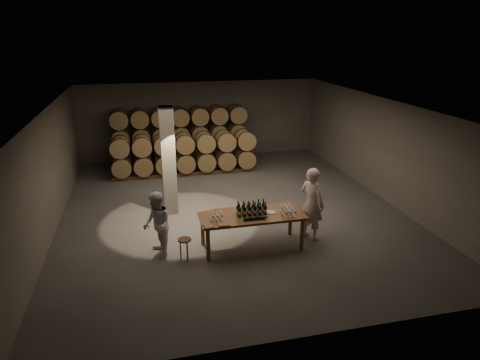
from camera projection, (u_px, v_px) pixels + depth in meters
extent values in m
plane|color=#504D4B|center=(231.00, 209.00, 13.18)|extent=(12.00, 12.00, 0.00)
plane|color=#605E59|center=(230.00, 105.00, 12.11)|extent=(12.00, 12.00, 0.00)
plane|color=#645F56|center=(201.00, 120.00, 18.15)|extent=(10.00, 0.00, 10.00)
plane|color=#645F56|center=(306.00, 259.00, 7.14)|extent=(10.00, 0.00, 10.00)
plane|color=#645F56|center=(50.00, 171.00, 11.55)|extent=(0.00, 12.00, 12.00)
plane|color=#645F56|center=(382.00, 149.00, 13.74)|extent=(0.00, 12.00, 12.00)
cube|color=gray|center=(169.00, 161.00, 12.44)|extent=(0.40, 0.40, 3.20)
cylinder|color=brown|center=(208.00, 245.00, 10.09)|extent=(0.10, 0.10, 0.84)
cylinder|color=brown|center=(302.00, 234.00, 10.60)|extent=(0.10, 0.10, 0.84)
cylinder|color=brown|center=(203.00, 229.00, 10.88)|extent=(0.10, 0.10, 0.84)
cylinder|color=brown|center=(290.00, 220.00, 11.39)|extent=(0.10, 0.10, 0.84)
cube|color=brown|center=(252.00, 215.00, 10.59)|extent=(2.60, 1.10, 0.06)
cube|color=brown|center=(182.00, 164.00, 17.44)|extent=(5.48, 0.10, 0.12)
cube|color=brown|center=(181.00, 159.00, 17.99)|extent=(5.48, 0.10, 0.12)
cylinder|color=olive|center=(123.00, 156.00, 17.07)|extent=(0.70, 0.95, 0.70)
cylinder|color=black|center=(122.00, 157.00, 16.83)|extent=(0.73, 0.04, 0.73)
cylinder|color=black|center=(123.00, 154.00, 17.31)|extent=(0.73, 0.04, 0.73)
cylinder|color=olive|center=(143.00, 154.00, 17.24)|extent=(0.70, 0.95, 0.70)
cylinder|color=black|center=(143.00, 156.00, 17.00)|extent=(0.73, 0.04, 0.73)
cylinder|color=black|center=(142.00, 153.00, 17.48)|extent=(0.73, 0.04, 0.73)
cylinder|color=olive|center=(162.00, 153.00, 17.41)|extent=(0.70, 0.95, 0.70)
cylinder|color=black|center=(162.00, 155.00, 17.17)|extent=(0.73, 0.04, 0.73)
cylinder|color=black|center=(162.00, 151.00, 17.65)|extent=(0.73, 0.04, 0.73)
cylinder|color=olive|center=(181.00, 152.00, 17.58)|extent=(0.70, 0.95, 0.70)
cylinder|color=black|center=(182.00, 154.00, 17.34)|extent=(0.73, 0.04, 0.73)
cylinder|color=black|center=(181.00, 150.00, 17.82)|extent=(0.73, 0.04, 0.73)
cylinder|color=olive|center=(200.00, 151.00, 17.75)|extent=(0.70, 0.95, 0.70)
cylinder|color=black|center=(201.00, 152.00, 17.51)|extent=(0.73, 0.04, 0.73)
cylinder|color=black|center=(199.00, 149.00, 17.99)|extent=(0.73, 0.04, 0.73)
cylinder|color=olive|center=(218.00, 150.00, 17.92)|extent=(0.70, 0.95, 0.70)
cylinder|color=black|center=(220.00, 151.00, 17.68)|extent=(0.73, 0.04, 0.73)
cylinder|color=black|center=(217.00, 148.00, 18.16)|extent=(0.73, 0.04, 0.73)
cylinder|color=olive|center=(237.00, 148.00, 18.09)|extent=(0.70, 0.95, 0.70)
cylinder|color=black|center=(238.00, 150.00, 17.85)|extent=(0.73, 0.04, 0.73)
cylinder|color=black|center=(235.00, 147.00, 18.33)|extent=(0.73, 0.04, 0.73)
cylinder|color=olive|center=(121.00, 138.00, 16.83)|extent=(0.70, 0.95, 0.70)
cylinder|color=black|center=(121.00, 139.00, 16.59)|extent=(0.73, 0.04, 0.73)
cylinder|color=black|center=(121.00, 136.00, 17.07)|extent=(0.73, 0.04, 0.73)
cylinder|color=olive|center=(141.00, 136.00, 17.00)|extent=(0.70, 0.95, 0.70)
cylinder|color=black|center=(141.00, 138.00, 16.76)|extent=(0.73, 0.04, 0.73)
cylinder|color=black|center=(141.00, 135.00, 17.24)|extent=(0.73, 0.04, 0.73)
cylinder|color=olive|center=(161.00, 135.00, 17.17)|extent=(0.70, 0.95, 0.70)
cylinder|color=black|center=(161.00, 137.00, 16.93)|extent=(0.73, 0.04, 0.73)
cylinder|color=black|center=(161.00, 134.00, 17.41)|extent=(0.73, 0.04, 0.73)
cylinder|color=olive|center=(180.00, 134.00, 17.34)|extent=(0.70, 0.95, 0.70)
cylinder|color=black|center=(181.00, 136.00, 17.10)|extent=(0.73, 0.04, 0.73)
cylinder|color=black|center=(180.00, 133.00, 17.58)|extent=(0.73, 0.04, 0.73)
cylinder|color=olive|center=(199.00, 133.00, 17.51)|extent=(0.70, 0.95, 0.70)
cylinder|color=black|center=(200.00, 135.00, 17.27)|extent=(0.73, 0.04, 0.73)
cylinder|color=black|center=(199.00, 132.00, 17.75)|extent=(0.73, 0.04, 0.73)
cylinder|color=olive|center=(218.00, 132.00, 17.68)|extent=(0.70, 0.95, 0.70)
cylinder|color=black|center=(219.00, 134.00, 17.44)|extent=(0.73, 0.04, 0.73)
cylinder|color=black|center=(217.00, 131.00, 17.92)|extent=(0.73, 0.04, 0.73)
cylinder|color=olive|center=(237.00, 131.00, 17.85)|extent=(0.70, 0.95, 0.70)
cylinder|color=black|center=(238.00, 133.00, 17.61)|extent=(0.73, 0.04, 0.73)
cylinder|color=black|center=(235.00, 130.00, 18.09)|extent=(0.73, 0.04, 0.73)
cylinder|color=olive|center=(119.00, 119.00, 16.58)|extent=(0.70, 0.95, 0.70)
cylinder|color=black|center=(119.00, 120.00, 16.34)|extent=(0.73, 0.04, 0.73)
cylinder|color=black|center=(119.00, 118.00, 16.82)|extent=(0.73, 0.04, 0.73)
cylinder|color=olive|center=(140.00, 118.00, 16.75)|extent=(0.70, 0.95, 0.70)
cylinder|color=black|center=(140.00, 119.00, 16.51)|extent=(0.73, 0.04, 0.73)
cylinder|color=black|center=(140.00, 117.00, 16.99)|extent=(0.73, 0.04, 0.73)
cylinder|color=olive|center=(160.00, 117.00, 16.92)|extent=(0.70, 0.95, 0.70)
cylinder|color=black|center=(160.00, 118.00, 16.68)|extent=(0.73, 0.04, 0.73)
cylinder|color=black|center=(159.00, 116.00, 17.16)|extent=(0.73, 0.04, 0.73)
cylinder|color=olive|center=(180.00, 116.00, 17.09)|extent=(0.70, 0.95, 0.70)
cylinder|color=black|center=(180.00, 117.00, 16.85)|extent=(0.73, 0.04, 0.73)
cylinder|color=black|center=(179.00, 115.00, 17.33)|extent=(0.73, 0.04, 0.73)
cylinder|color=olive|center=(199.00, 115.00, 17.26)|extent=(0.70, 0.95, 0.70)
cylinder|color=black|center=(200.00, 117.00, 17.02)|extent=(0.73, 0.04, 0.73)
cylinder|color=black|center=(198.00, 114.00, 17.50)|extent=(0.73, 0.04, 0.73)
cylinder|color=olive|center=(218.00, 115.00, 17.43)|extent=(0.70, 0.95, 0.70)
cylinder|color=black|center=(219.00, 116.00, 17.19)|extent=(0.73, 0.04, 0.73)
cylinder|color=black|center=(217.00, 113.00, 17.67)|extent=(0.73, 0.04, 0.73)
cylinder|color=olive|center=(236.00, 114.00, 17.60)|extent=(0.70, 0.95, 0.70)
cylinder|color=black|center=(238.00, 115.00, 17.36)|extent=(0.73, 0.04, 0.73)
cylinder|color=black|center=(235.00, 113.00, 17.84)|extent=(0.73, 0.04, 0.73)
cube|color=brown|center=(186.00, 174.00, 16.16)|extent=(5.48, 0.10, 0.12)
cube|color=brown|center=(185.00, 169.00, 16.71)|extent=(5.48, 0.10, 0.12)
cylinder|color=olive|center=(122.00, 166.00, 15.79)|extent=(0.70, 0.95, 0.70)
cylinder|color=black|center=(122.00, 168.00, 15.55)|extent=(0.73, 0.04, 0.73)
cylinder|color=black|center=(122.00, 164.00, 16.03)|extent=(0.73, 0.04, 0.73)
cylinder|color=olive|center=(143.00, 164.00, 15.96)|extent=(0.70, 0.95, 0.70)
cylinder|color=black|center=(144.00, 166.00, 15.72)|extent=(0.73, 0.04, 0.73)
cylinder|color=black|center=(143.00, 162.00, 16.20)|extent=(0.73, 0.04, 0.73)
cylinder|color=olive|center=(164.00, 163.00, 16.13)|extent=(0.70, 0.95, 0.70)
cylinder|color=black|center=(165.00, 165.00, 15.89)|extent=(0.73, 0.04, 0.73)
cylinder|color=black|center=(164.00, 161.00, 16.37)|extent=(0.73, 0.04, 0.73)
cylinder|color=olive|center=(185.00, 162.00, 16.30)|extent=(0.70, 0.95, 0.70)
cylinder|color=black|center=(186.00, 163.00, 16.06)|extent=(0.73, 0.04, 0.73)
cylinder|color=black|center=(184.00, 160.00, 16.54)|extent=(0.73, 0.04, 0.73)
cylinder|color=olive|center=(205.00, 160.00, 16.47)|extent=(0.70, 0.95, 0.70)
cylinder|color=black|center=(206.00, 162.00, 16.23)|extent=(0.73, 0.04, 0.73)
cylinder|color=black|center=(204.00, 158.00, 16.71)|extent=(0.73, 0.04, 0.73)
cylinder|color=olive|center=(225.00, 159.00, 16.64)|extent=(0.70, 0.95, 0.70)
cylinder|color=black|center=(226.00, 161.00, 16.40)|extent=(0.73, 0.04, 0.73)
cylinder|color=black|center=(224.00, 157.00, 16.88)|extent=(0.73, 0.04, 0.73)
cylinder|color=olive|center=(245.00, 158.00, 16.81)|extent=(0.70, 0.95, 0.70)
cylinder|color=black|center=(246.00, 159.00, 16.57)|extent=(0.73, 0.04, 0.73)
cylinder|color=black|center=(243.00, 156.00, 17.05)|extent=(0.73, 0.04, 0.73)
cylinder|color=olive|center=(120.00, 146.00, 15.54)|extent=(0.70, 0.95, 0.70)
cylinder|color=black|center=(120.00, 148.00, 15.30)|extent=(0.73, 0.04, 0.73)
cylinder|color=black|center=(120.00, 145.00, 15.78)|extent=(0.73, 0.04, 0.73)
cylinder|color=olive|center=(142.00, 145.00, 15.71)|extent=(0.70, 0.95, 0.70)
cylinder|color=black|center=(142.00, 147.00, 15.47)|extent=(0.73, 0.04, 0.73)
cylinder|color=black|center=(142.00, 143.00, 15.95)|extent=(0.73, 0.04, 0.73)
cylinder|color=olive|center=(163.00, 144.00, 15.88)|extent=(0.70, 0.95, 0.70)
cylinder|color=black|center=(164.00, 146.00, 15.64)|extent=(0.73, 0.04, 0.73)
cylinder|color=black|center=(163.00, 142.00, 16.12)|extent=(0.73, 0.04, 0.73)
cylinder|color=olive|center=(184.00, 143.00, 16.05)|extent=(0.70, 0.95, 0.70)
cylinder|color=black|center=(185.00, 144.00, 15.81)|extent=(0.73, 0.04, 0.73)
cylinder|color=black|center=(183.00, 141.00, 16.29)|extent=(0.73, 0.04, 0.73)
cylinder|color=olive|center=(205.00, 142.00, 16.22)|extent=(0.70, 0.95, 0.70)
cylinder|color=black|center=(206.00, 143.00, 15.98)|extent=(0.73, 0.04, 0.73)
cylinder|color=black|center=(204.00, 140.00, 16.46)|extent=(0.73, 0.04, 0.73)
cylinder|color=olive|center=(225.00, 140.00, 16.39)|extent=(0.70, 0.95, 0.70)
cylinder|color=black|center=(226.00, 142.00, 16.15)|extent=(0.73, 0.04, 0.73)
cylinder|color=black|center=(224.00, 139.00, 16.63)|extent=(0.73, 0.04, 0.73)
cylinder|color=olive|center=(245.00, 139.00, 16.56)|extent=(0.70, 0.95, 0.70)
cylinder|color=black|center=(246.00, 141.00, 16.32)|extent=(0.73, 0.04, 0.73)
cylinder|color=black|center=(243.00, 138.00, 16.80)|extent=(0.73, 0.04, 0.73)
cylinder|color=black|center=(239.00, 212.00, 10.40)|extent=(0.09, 0.09, 0.24)
cylinder|color=silver|center=(239.00, 213.00, 10.40)|extent=(0.09, 0.09, 0.08)
cylinder|color=black|center=(239.00, 206.00, 10.34)|extent=(0.03, 0.03, 0.10)
cylinder|color=yellow|center=(239.00, 204.00, 10.32)|extent=(0.04, 0.04, 0.03)
cylinder|color=black|center=(238.00, 210.00, 10.53)|extent=(0.09, 0.09, 0.24)
cylinder|color=silver|center=(238.00, 210.00, 10.54)|extent=(0.09, 0.09, 0.08)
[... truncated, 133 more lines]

